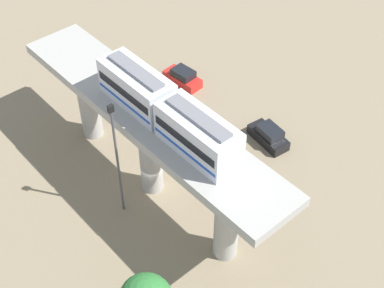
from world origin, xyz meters
name	(u,v)px	position (x,y,z in m)	size (l,w,h in m)	color
ground_plane	(153,186)	(0.00, 0.00, 0.00)	(120.00, 120.00, 0.00)	#84755B
viaduct	(149,132)	(0.00, 0.00, 6.51)	(5.20, 28.00, 8.77)	#A8A59E
train	(166,110)	(0.00, 2.35, 10.31)	(2.64, 13.55, 3.24)	silver
parked_car_red	(183,78)	(-11.48, -9.33, 0.74)	(2.17, 4.35, 1.76)	red
parked_car_black	(269,136)	(-11.71, 2.79, 0.74)	(2.33, 4.40, 1.76)	black
signal_post	(117,157)	(3.40, 0.35, 6.22)	(0.44, 0.28, 11.37)	#4C4C51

